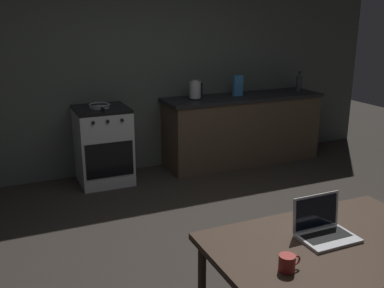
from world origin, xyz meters
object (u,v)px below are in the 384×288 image
stove_oven (103,145)px  bottle (299,82)px  dining_table (331,253)px  coffee_mug (287,263)px  cereal_box (238,86)px  laptop (324,229)px  frying_pan (100,106)px  electric_kettle (195,90)px

stove_oven → bottle: (2.74, -0.05, 0.59)m
dining_table → coffee_mug: size_ratio=11.23×
bottle → cereal_box: (-0.92, 0.07, 0.00)m
dining_table → laptop: 0.13m
dining_table → frying_pan: 3.32m
coffee_mug → cereal_box: cereal_box is taller
bottle → coffee_mug: bottle is taller
stove_oven → frying_pan: (-0.02, -0.03, 0.48)m
laptop → electric_kettle: size_ratio=1.32×
laptop → bottle: 3.85m
bottle → frying_pan: 2.76m
cereal_box → dining_table: bearing=-110.8°
stove_oven → coffee_mug: (0.16, -3.41, 0.30)m
electric_kettle → stove_oven: bearing=-179.9°
electric_kettle → bottle: size_ratio=0.87×
cereal_box → coffee_mug: bearing=-115.7°
stove_oven → electric_kettle: electric_kettle is taller
frying_pan → coffee_mug: 3.39m
dining_table → laptop: (0.00, 0.08, 0.11)m
bottle → stove_oven: bearing=179.0°
stove_oven → dining_table: (0.55, -3.28, 0.19)m
stove_oven → frying_pan: size_ratio=2.19×
electric_kettle → cereal_box: 0.62m
laptop → coffee_mug: laptop is taller
frying_pan → cereal_box: 1.84m
bottle → frying_pan: (-2.76, 0.02, -0.11)m
bottle → cereal_box: size_ratio=1.05×
stove_oven → coffee_mug: bearing=-87.4°
bottle → frying_pan: size_ratio=0.67×
frying_pan → laptop: bearing=-79.7°
bottle → coffee_mug: size_ratio=2.28×
laptop → frying_pan: bearing=101.7°
dining_table → coffee_mug: (-0.40, -0.13, 0.11)m
laptop → stove_oven: bearing=101.3°
bottle → cereal_box: bearing=175.7°
stove_oven → laptop: 3.27m
dining_table → laptop: laptop is taller
electric_kettle → bottle: 1.54m
electric_kettle → cereal_box: (0.62, 0.02, 0.02)m
coffee_mug → electric_kettle: bearing=73.1°
stove_oven → dining_table: 3.33m
stove_oven → cereal_box: (1.81, 0.02, 0.59)m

